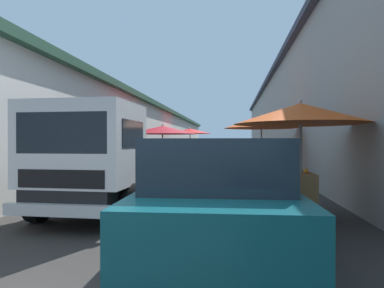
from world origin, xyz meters
TOP-DOWN VIEW (x-y plane):
  - ground at (13.50, 0.00)m, footprint 90.00×90.00m
  - building_left_whitewash at (15.75, 6.85)m, footprint 49.80×7.50m
  - building_right_concrete at (15.75, -6.85)m, footprint 49.80×7.50m
  - fruit_stall_far_right at (19.90, 1.80)m, footprint 2.74×2.74m
  - fruit_stall_far_left at (10.79, 1.71)m, footprint 2.71×2.71m
  - fruit_stall_mid_lane at (4.56, -2.21)m, footprint 2.49×2.49m
  - fruit_stall_near_right at (10.40, -2.01)m, footprint 2.72×2.72m
  - hatchback_car at (2.47, -0.78)m, footprint 3.95×2.01m
  - delivery_truck at (4.29, 1.55)m, footprint 4.97×2.09m
  - vendor_by_crates at (9.03, 1.67)m, footprint 0.59×0.35m
  - vendor_in_shade at (9.06, -0.75)m, footprint 0.49×0.44m
  - parked_scooter at (8.55, -1.67)m, footprint 1.69×0.36m
  - plastic_stool at (10.00, 0.78)m, footprint 0.30×0.30m

SIDE VIEW (x-z plane):
  - ground at x=13.50m, z-range 0.00..0.00m
  - plastic_stool at x=10.00m, z-range 0.11..0.54m
  - parked_scooter at x=8.55m, z-range -0.12..1.02m
  - hatchback_car at x=2.47m, z-range 0.01..1.46m
  - vendor_in_shade at x=9.06m, z-range 0.11..1.65m
  - vendor_by_crates at x=9.03m, z-range 0.11..1.65m
  - delivery_truck at x=4.29m, z-range 0.00..2.08m
  - fruit_stall_far_left at x=10.79m, z-range 0.62..2.74m
  - fruit_stall_mid_lane at x=4.56m, z-range 0.58..2.80m
  - building_left_whitewash at x=15.75m, z-range 0.01..3.64m
  - fruit_stall_far_right at x=19.90m, z-range 0.69..3.07m
  - fruit_stall_near_right at x=10.40m, z-range 0.73..3.15m
  - building_right_concrete at x=15.75m, z-range 0.01..5.58m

